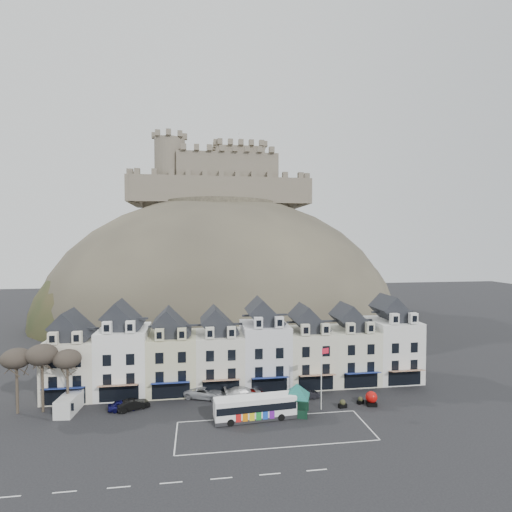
{
  "coord_description": "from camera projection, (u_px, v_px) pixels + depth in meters",
  "views": [
    {
      "loc": [
        -6.57,
        -42.6,
        21.67
      ],
      "look_at": [
        3.28,
        24.0,
        19.08
      ],
      "focal_mm": 28.0,
      "sensor_mm": 36.0,
      "label": 1
    }
  ],
  "objects": [
    {
      "name": "bus",
      "position": [
        255.0,
        407.0,
        48.27
      ],
      "size": [
        10.12,
        3.18,
        2.81
      ],
      "rotation": [
        0.0,
        0.0,
        0.09
      ],
      "color": "#262628",
      "rests_on": "ground"
    },
    {
      "name": "planter_west",
      "position": [
        343.0,
        404.0,
        51.71
      ],
      "size": [
        1.13,
        0.74,
        1.06
      ],
      "rotation": [
        0.0,
        0.0,
        0.17
      ],
      "color": "black",
      "rests_on": "ground"
    },
    {
      "name": "car_white",
      "position": [
        243.0,
        393.0,
        54.78
      ],
      "size": [
        5.43,
        2.45,
        1.54
      ],
      "primitive_type": "imported",
      "rotation": [
        0.0,
        0.0,
        1.63
      ],
      "color": "silver",
      "rests_on": "ground"
    },
    {
      "name": "castle_hill",
      "position": [
        226.0,
        317.0,
        112.24
      ],
      "size": [
        100.0,
        76.0,
        68.0
      ],
      "color": "#37332B",
      "rests_on": "ground"
    },
    {
      "name": "red_buoy",
      "position": [
        371.0,
        398.0,
        52.4
      ],
      "size": [
        1.52,
        1.52,
        1.88
      ],
      "rotation": [
        0.0,
        0.0,
        -0.18
      ],
      "color": "black",
      "rests_on": "ground"
    },
    {
      "name": "planter_east",
      "position": [
        360.0,
        400.0,
        52.97
      ],
      "size": [
        1.05,
        0.77,
        0.94
      ],
      "rotation": [
        0.0,
        0.0,
        0.36
      ],
      "color": "black",
      "rests_on": "ground"
    },
    {
      "name": "ground",
      "position": [
        258.0,
        437.0,
        43.9
      ],
      "size": [
        300.0,
        300.0,
        0.0
      ],
      "primitive_type": "plane",
      "color": "black",
      "rests_on": "ground"
    },
    {
      "name": "car_maroon",
      "position": [
        252.0,
        394.0,
        54.89
      ],
      "size": [
        3.71,
        1.83,
        1.22
      ],
      "primitive_type": "imported",
      "rotation": [
        0.0,
        0.0,
        1.68
      ],
      "color": "#620705",
      "rests_on": "ground"
    },
    {
      "name": "car_black",
      "position": [
        133.0,
        404.0,
        51.1
      ],
      "size": [
        4.28,
        2.98,
        1.34
      ],
      "primitive_type": "imported",
      "rotation": [
        0.0,
        0.0,
        2.0
      ],
      "color": "black",
      "rests_on": "ground"
    },
    {
      "name": "tree_left_far",
      "position": [
        16.0,
        359.0,
        49.78
      ],
      "size": [
        3.61,
        3.61,
        8.24
      ],
      "color": "#3C3326",
      "rests_on": "ground"
    },
    {
      "name": "car_silver",
      "position": [
        205.0,
        392.0,
        54.91
      ],
      "size": [
        6.14,
        4.4,
        1.58
      ],
      "primitive_type": "imported",
      "rotation": [
        0.0,
        0.0,
        1.21
      ],
      "color": "#ADAFB5",
      "rests_on": "ground"
    },
    {
      "name": "flagpole",
      "position": [
        322.0,
        374.0,
        51.02
      ],
      "size": [
        1.13,
        0.43,
        8.13
      ],
      "rotation": [
        0.0,
        0.0,
        0.32
      ],
      "color": "silver",
      "rests_on": "ground"
    },
    {
      "name": "white_van",
      "position": [
        69.0,
        404.0,
        50.32
      ],
      "size": [
        2.48,
        4.89,
        2.15
      ],
      "rotation": [
        0.0,
        0.0,
        -0.09
      ],
      "color": "silver",
      "rests_on": "ground"
    },
    {
      "name": "townhouse_terrace",
      "position": [
        243.0,
        350.0,
        59.5
      ],
      "size": [
        54.4,
        9.35,
        11.8
      ],
      "color": "silver",
      "rests_on": "ground"
    },
    {
      "name": "car_navy",
      "position": [
        123.0,
        405.0,
        50.93
      ],
      "size": [
        3.98,
        2.14,
        1.28
      ],
      "primitive_type": "imported",
      "rotation": [
        0.0,
        0.0,
        1.74
      ],
      "color": "#0E0D43",
      "rests_on": "ground"
    },
    {
      "name": "tree_left_near",
      "position": [
        67.0,
        360.0,
        50.67
      ],
      "size": [
        3.43,
        3.43,
        7.84
      ],
      "color": "#3C3326",
      "rests_on": "ground"
    },
    {
      "name": "tree_left_mid",
      "position": [
        42.0,
        355.0,
        50.2
      ],
      "size": [
        3.78,
        3.78,
        8.64
      ],
      "color": "#3C3326",
      "rests_on": "ground"
    },
    {
      "name": "coach_bay_markings",
      "position": [
        274.0,
        431.0,
        45.43
      ],
      "size": [
        22.0,
        7.5,
        0.01
      ],
      "primitive_type": "cube",
      "color": "silver",
      "rests_on": "ground"
    },
    {
      "name": "bus_shelter",
      "position": [
        297.0,
        390.0,
        49.68
      ],
      "size": [
        5.76,
        5.76,
        3.88
      ],
      "rotation": [
        0.0,
        0.0,
        -0.34
      ],
      "color": "black",
      "rests_on": "ground"
    },
    {
      "name": "castle",
      "position": [
        221.0,
        178.0,
        117.49
      ],
      "size": [
        50.2,
        22.2,
        22.0
      ],
      "color": "#6B6351",
      "rests_on": "ground"
    },
    {
      "name": "car_charcoal",
      "position": [
        306.0,
        394.0,
        54.61
      ],
      "size": [
        3.92,
        1.91,
        1.24
      ],
      "primitive_type": "imported",
      "rotation": [
        0.0,
        0.0,
        1.74
      ],
      "color": "black",
      "rests_on": "ground"
    }
  ]
}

